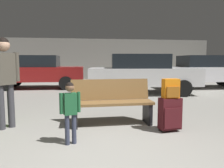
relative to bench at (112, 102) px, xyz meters
name	(u,v)px	position (x,y,z in m)	size (l,w,h in m)	color
ground_plane	(94,104)	(-0.22, 2.26, -0.49)	(18.00, 18.00, 0.10)	gray
garage_back_wall	(86,59)	(-0.22, 11.12, 0.96)	(18.00, 0.12, 2.80)	slate
bench	(112,102)	(0.00, 0.00, 0.00)	(1.61, 0.56, 0.89)	brown
suitcase	(170,114)	(0.97, -0.61, -0.12)	(0.40, 0.28, 0.60)	#471419
backpack_bright	(171,89)	(0.97, -0.61, 0.33)	(0.29, 0.20, 0.34)	orange
child	(70,106)	(-0.77, -0.98, 0.14)	(0.31, 0.18, 0.95)	#33384C
adult	(4,73)	(-1.99, -0.01, 0.60)	(0.44, 0.43, 1.68)	#38383D
parked_car_near	(142,73)	(1.74, 3.89, 0.36)	(4.28, 2.20, 1.51)	silver
parked_car_far	(38,71)	(-2.57, 6.21, 0.36)	(4.14, 1.87, 1.51)	maroon
parked_car_side	(206,71)	(5.21, 5.22, 0.36)	(4.17, 1.95, 1.51)	silver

